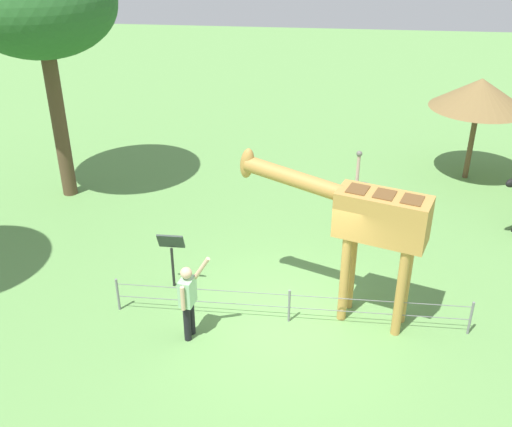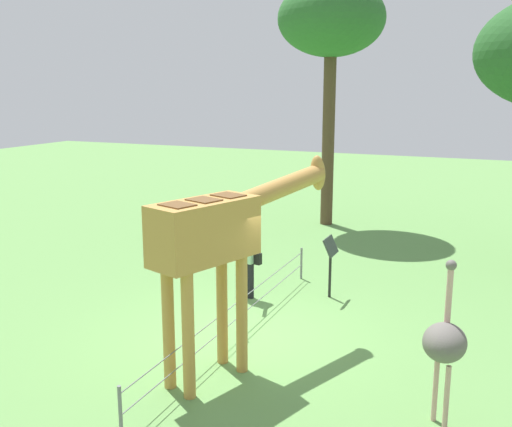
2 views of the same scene
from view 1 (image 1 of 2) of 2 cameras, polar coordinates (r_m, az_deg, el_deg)
name	(u,v)px [view 1 (image 1 of 2)]	position (r m, az deg, el deg)	size (l,w,h in m)	color
ground_plane	(289,319)	(12.23, 3.16, -10.09)	(60.00, 60.00, 0.00)	#60934C
giraffe	(365,220)	(11.29, 10.37, -0.60)	(3.74, 1.69, 3.25)	#BC8942
visitor	(188,298)	(11.34, -6.50, -8.02)	(0.60, 0.59, 1.77)	black
ostrich	(362,192)	(14.74, 10.11, 2.02)	(0.70, 0.56, 2.25)	#CC9E93
shade_hut_far	(480,94)	(18.33, 20.65, 10.68)	(2.76, 2.76, 3.04)	brown
tree_east	(40,6)	(16.44, -19.97, 18.20)	(3.80, 3.80, 6.54)	brown
info_sign	(171,249)	(12.77, -8.10, -3.34)	(0.56, 0.21, 1.32)	black
wire_fence	(289,305)	(11.94, 3.20, -8.71)	(7.05, 0.05, 0.75)	slate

